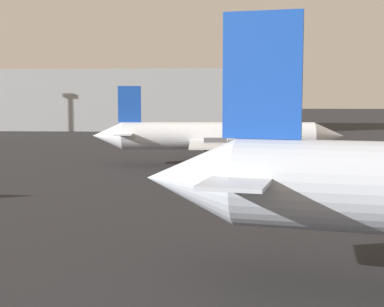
# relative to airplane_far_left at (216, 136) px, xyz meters

# --- Properties ---
(airplane_far_left) EXTENTS (28.62, 21.24, 9.02)m
(airplane_far_left) POSITION_rel_airplane_far_left_xyz_m (0.00, 0.00, 0.00)
(airplane_far_left) COLOR silver
(airplane_far_left) RESTS_ON ground_plane
(terminal_building) EXTENTS (72.15, 23.92, 13.49)m
(terminal_building) POSITION_rel_airplane_far_left_xyz_m (-20.11, 68.05, 3.38)
(terminal_building) COLOR #999EA3
(terminal_building) RESTS_ON ground_plane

